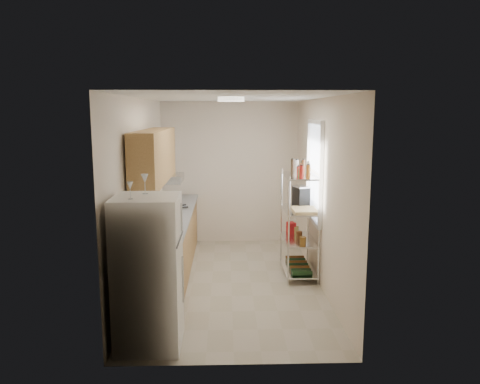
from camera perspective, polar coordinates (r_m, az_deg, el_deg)
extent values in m
cube|color=#AFA38E|center=(6.81, -1.06, -11.04)|extent=(2.50, 4.40, 0.01)
cube|color=white|center=(6.37, -1.13, 11.48)|extent=(2.50, 4.40, 0.01)
cube|color=beige|center=(8.65, -1.26, 2.35)|extent=(2.50, 0.01, 2.60)
cube|color=beige|center=(4.31, -0.76, -5.20)|extent=(2.50, 0.01, 2.60)
cube|color=beige|center=(6.57, -12.10, -0.21)|extent=(0.01, 4.40, 2.60)
cube|color=beige|center=(6.60, 9.87, -0.10)|extent=(0.01, 4.40, 2.60)
cube|color=tan|center=(7.14, -8.56, -6.48)|extent=(0.60, 3.48, 0.86)
cube|color=gray|center=(7.03, -8.53, -2.95)|extent=(0.63, 3.51, 0.04)
cube|color=#B7BABC|center=(5.94, -10.15, -5.41)|extent=(0.52, 0.44, 0.04)
cube|color=#B7BABC|center=(8.42, -5.60, -3.71)|extent=(0.01, 0.55, 0.72)
cube|color=tan|center=(6.57, -10.38, 4.33)|extent=(0.33, 2.20, 0.72)
cube|color=#B7BABC|center=(7.40, -8.94, 1.69)|extent=(0.50, 0.60, 0.12)
cube|color=white|center=(6.90, 9.11, 2.44)|extent=(0.06, 1.00, 1.46)
cube|color=silver|center=(7.14, 7.11, -9.23)|extent=(0.45, 0.90, 0.02)
cube|color=silver|center=(7.01, 7.19, -5.74)|extent=(0.45, 0.90, 0.02)
cube|color=silver|center=(6.90, 7.26, -2.14)|extent=(0.45, 0.90, 0.02)
cube|color=silver|center=(6.82, 7.35, 1.98)|extent=(0.45, 0.90, 0.02)
cylinder|color=silver|center=(6.50, 5.96, -4.90)|extent=(0.02, 0.02, 1.55)
cylinder|color=silver|center=(7.34, 5.05, -3.17)|extent=(0.02, 0.02, 1.55)
cylinder|color=silver|center=(6.57, 9.66, -4.82)|extent=(0.02, 0.02, 1.55)
cylinder|color=silver|center=(7.41, 8.33, -3.13)|extent=(0.02, 0.02, 1.55)
cylinder|color=white|center=(6.07, -1.10, 11.23)|extent=(0.34, 0.34, 0.05)
cube|color=white|center=(4.94, -11.11, -9.58)|extent=(0.65, 0.65, 1.58)
cylinder|color=silver|center=(6.77, -9.02, -2.30)|extent=(0.28, 0.28, 0.23)
cylinder|color=black|center=(7.37, -8.42, -2.03)|extent=(0.32, 0.32, 0.04)
cylinder|color=black|center=(7.50, -8.46, -1.81)|extent=(0.31, 0.31, 0.05)
cube|color=tan|center=(6.76, 7.98, -2.18)|extent=(0.37, 0.47, 0.03)
cube|color=black|center=(7.07, 7.44, -0.48)|extent=(0.25, 0.31, 0.31)
cube|color=#A91415|center=(7.29, 6.25, -4.34)|extent=(0.14, 0.17, 0.17)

